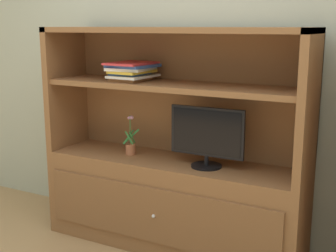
{
  "coord_description": "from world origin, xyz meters",
  "views": [
    {
      "loc": [
        1.39,
        -2.27,
        1.54
      ],
      "look_at": [
        0.0,
        0.35,
        0.88
      ],
      "focal_mm": 48.61,
      "sensor_mm": 36.0,
      "label": 1
    }
  ],
  "objects_px": {
    "potted_plant": "(131,145)",
    "magazine_stack": "(132,71)",
    "media_console": "(172,180)",
    "tv_monitor": "(207,136)"
  },
  "relations": [
    {
      "from": "potted_plant",
      "to": "magazine_stack",
      "type": "bearing_deg",
      "value": 34.69
    },
    {
      "from": "magazine_stack",
      "to": "media_console",
      "type": "bearing_deg",
      "value": 1.45
    },
    {
      "from": "media_console",
      "to": "tv_monitor",
      "type": "relative_size",
      "value": 3.65
    },
    {
      "from": "potted_plant",
      "to": "magazine_stack",
      "type": "height_order",
      "value": "magazine_stack"
    },
    {
      "from": "potted_plant",
      "to": "magazine_stack",
      "type": "relative_size",
      "value": 0.8
    },
    {
      "from": "media_console",
      "to": "tv_monitor",
      "type": "height_order",
      "value": "media_console"
    },
    {
      "from": "media_console",
      "to": "tv_monitor",
      "type": "distance_m",
      "value": 0.45
    },
    {
      "from": "tv_monitor",
      "to": "magazine_stack",
      "type": "relative_size",
      "value": 1.4
    },
    {
      "from": "tv_monitor",
      "to": "potted_plant",
      "type": "bearing_deg",
      "value": 178.24
    },
    {
      "from": "potted_plant",
      "to": "media_console",
      "type": "bearing_deg",
      "value": 3.24
    }
  ]
}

